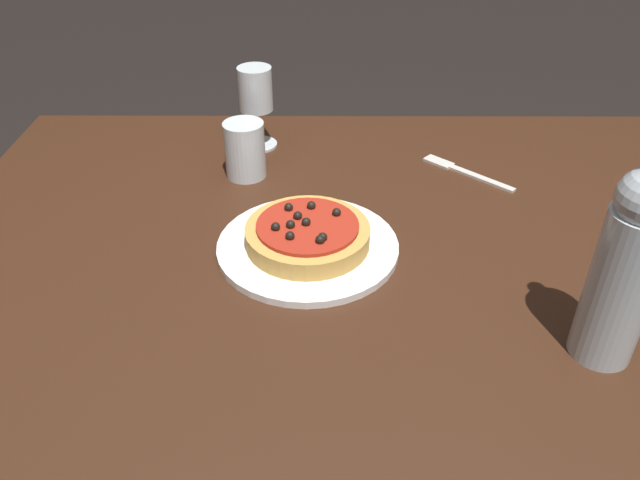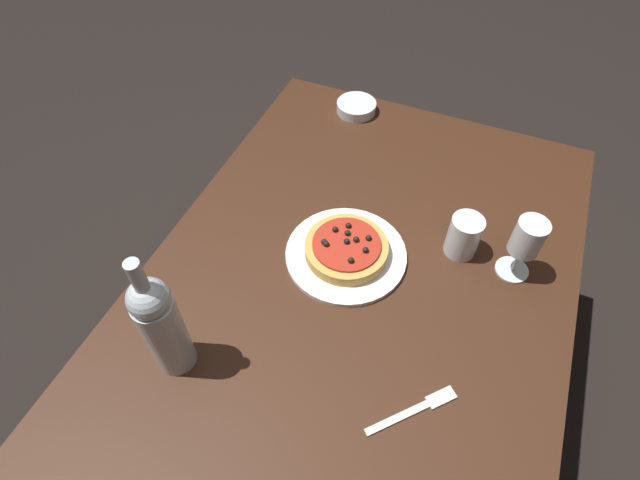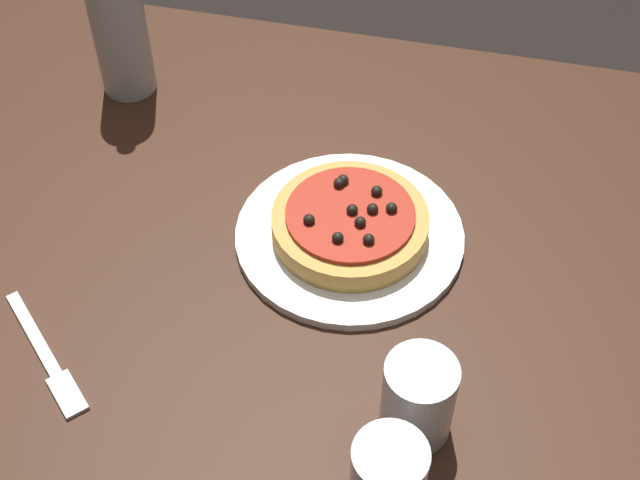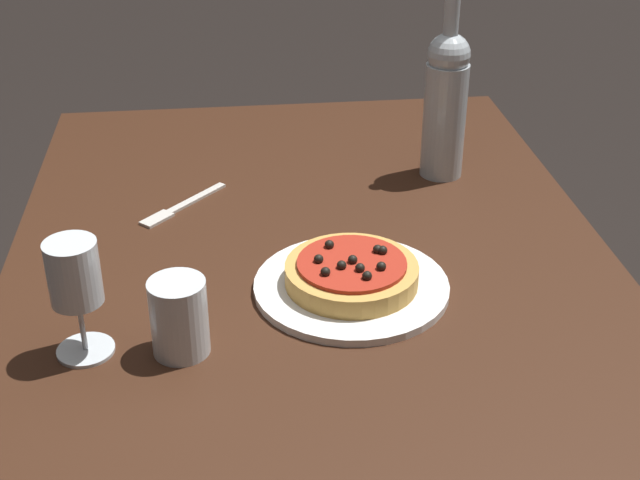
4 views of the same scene
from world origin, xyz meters
name	(u,v)px [view 1 (image 1 of 4)]	position (x,y,z in m)	size (l,w,h in m)	color
dining_table	(352,274)	(0.00, 0.00, 0.65)	(1.38, 0.94, 0.73)	#381E11
dinner_plate	(308,246)	(0.07, 0.05, 0.74)	(0.28, 0.28, 0.01)	white
pizza	(308,234)	(0.07, 0.05, 0.76)	(0.19, 0.19, 0.05)	gold
wine_glass	(256,93)	(0.18, -0.32, 0.84)	(0.08, 0.08, 0.16)	silver
wine_bottle	(628,263)	(-0.30, 0.27, 0.87)	(0.08, 0.08, 0.33)	#B2BCC1
water_cup	(245,150)	(0.19, -0.19, 0.79)	(0.07, 0.07, 0.11)	silver
fork	(462,171)	(-0.21, -0.21, 0.74)	(0.15, 0.15, 0.00)	beige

